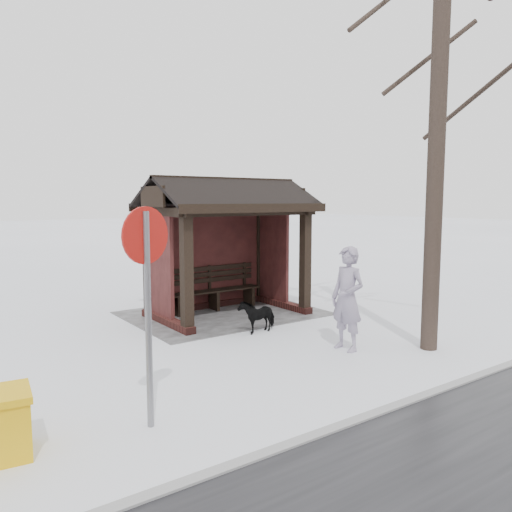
# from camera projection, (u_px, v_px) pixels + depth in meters

# --- Properties ---
(ground) EXTENTS (120.00, 120.00, 0.00)m
(ground) POSITION_uv_depth(u_px,v_px,m) (228.00, 315.00, 11.28)
(ground) COLOR white
(ground) RESTS_ON ground
(kerb) EXTENTS (120.00, 0.15, 0.06)m
(kerb) POSITION_uv_depth(u_px,v_px,m) (443.00, 390.00, 6.82)
(kerb) COLOR gray
(kerb) RESTS_ON ground
(trampled_patch) EXTENTS (4.20, 3.20, 0.02)m
(trampled_patch) POSITION_uv_depth(u_px,v_px,m) (224.00, 313.00, 11.44)
(trampled_patch) COLOR gray
(trampled_patch) RESTS_ON ground
(bus_shelter) EXTENTS (3.60, 2.40, 3.09)m
(bus_shelter) POSITION_uv_depth(u_px,v_px,m) (224.00, 219.00, 11.16)
(bus_shelter) COLOR #3A1815
(bus_shelter) RESTS_ON ground
(pedestrian) EXTENTS (0.46, 0.68, 1.81)m
(pedestrian) POSITION_uv_depth(u_px,v_px,m) (347.00, 299.00, 8.58)
(pedestrian) COLOR gray
(pedestrian) RESTS_ON ground
(dog) EXTENTS (0.81, 0.45, 0.65)m
(dog) POSITION_uv_depth(u_px,v_px,m) (257.00, 315.00, 9.84)
(dog) COLOR black
(dog) RESTS_ON ground
(road_sign) EXTENTS (0.62, 0.23, 2.53)m
(road_sign) POSITION_uv_depth(u_px,v_px,m) (147.00, 271.00, 5.56)
(road_sign) COLOR slate
(road_sign) RESTS_ON ground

